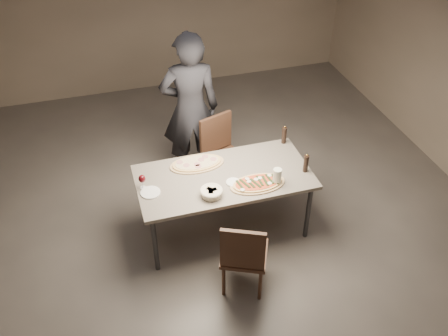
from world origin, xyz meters
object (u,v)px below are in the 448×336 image
object	(u,v)px
bread_basket	(211,192)
diner	(190,109)
zucchini_pizza	(257,183)
carafe	(277,177)
dining_table	(224,180)
chair_near	(244,254)
ham_pizza	(197,163)
chair_far	(221,150)
pepper_mill_left	(306,163)

from	to	relation	value
bread_basket	diner	bearing A→B (deg)	85.12
zucchini_pizza	carafe	distance (m)	0.21
dining_table	diner	distance (m)	1.10
carafe	chair_near	bearing A→B (deg)	-132.43
carafe	diner	xyz separation A→B (m)	(-0.56, 1.34, 0.11)
ham_pizza	chair_near	size ratio (longest dim) A/B	0.65
dining_table	zucchini_pizza	world-z (taller)	zucchini_pizza
diner	zucchini_pizza	bearing A→B (deg)	112.44
bread_basket	chair_far	distance (m)	1.11
zucchini_pizza	ham_pizza	distance (m)	0.71
pepper_mill_left	carafe	world-z (taller)	pepper_mill_left
pepper_mill_left	diner	distance (m)	1.54
chair_near	zucchini_pizza	bearing A→B (deg)	85.69
chair_near	chair_far	world-z (taller)	chair_far
zucchini_pizza	pepper_mill_left	xyz separation A→B (m)	(0.55, 0.07, 0.09)
zucchini_pizza	bread_basket	distance (m)	0.49
bread_basket	pepper_mill_left	bearing A→B (deg)	5.42
bread_basket	zucchini_pizza	bearing A→B (deg)	3.74
ham_pizza	pepper_mill_left	world-z (taller)	pepper_mill_left
pepper_mill_left	diner	bearing A→B (deg)	126.84
ham_pizza	diner	world-z (taller)	diner
dining_table	pepper_mill_left	world-z (taller)	pepper_mill_left
ham_pizza	chair_near	xyz separation A→B (m)	(0.15, -1.13, -0.26)
dining_table	chair_near	bearing A→B (deg)	-94.54
ham_pizza	pepper_mill_left	distance (m)	1.14
bread_basket	carafe	world-z (taller)	carafe
zucchini_pizza	ham_pizza	size ratio (longest dim) A/B	0.98
ham_pizza	diner	size ratio (longest dim) A/B	0.31
dining_table	bread_basket	world-z (taller)	bread_basket
ham_pizza	chair_far	distance (m)	0.67
zucchini_pizza	carafe	bearing A→B (deg)	6.79
dining_table	bread_basket	bearing A→B (deg)	-127.86
ham_pizza	chair_far	size ratio (longest dim) A/B	0.62
chair_near	chair_far	distance (m)	1.62
carafe	chair_far	distance (m)	1.10
chair_far	diner	xyz separation A→B (m)	(-0.28, 0.33, 0.42)
carafe	diner	distance (m)	1.46
zucchini_pizza	diner	distance (m)	1.36
carafe	diner	bearing A→B (deg)	112.84
chair_near	ham_pizza	bearing A→B (deg)	122.33
bread_basket	chair_near	size ratio (longest dim) A/B	0.25
carafe	chair_near	distance (m)	0.87
dining_table	chair_near	distance (m)	0.89
carafe	chair_far	world-z (taller)	chair_far
diner	carafe	bearing A→B (deg)	119.18
chair_near	diner	xyz separation A→B (m)	(-0.02, 1.93, 0.44)
carafe	chair_near	world-z (taller)	carafe
ham_pizza	diner	distance (m)	0.83
dining_table	pepper_mill_left	distance (m)	0.86
pepper_mill_left	chair_far	xyz separation A→B (m)	(-0.64, 0.91, -0.32)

